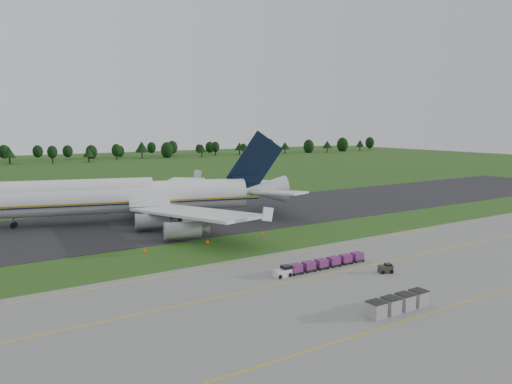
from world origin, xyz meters
TOP-DOWN VIEW (x-y plane):
  - ground at (0.00, 0.00)m, footprint 600.00×600.00m
  - apron at (0.00, -34.00)m, footprint 300.00×52.00m
  - taxiway at (0.00, 28.00)m, footprint 300.00×40.00m
  - apron_markings at (0.00, -26.98)m, footprint 300.00×30.20m
  - tree_line at (17.09, 219.18)m, footprint 526.69×21.61m
  - aircraft at (-9.37, 32.06)m, footprint 72.20×67.51m
  - baggage_train at (3.07, -19.45)m, footprint 16.84×1.53m
  - utility_cart at (10.05, -26.10)m, footprint 2.26×1.79m
  - uld_row at (-0.18, -37.54)m, footprint 9.09×1.89m
  - edge_markers at (-3.68, 4.38)m, footprint 24.47×0.30m

SIDE VIEW (x-z plane):
  - ground at x=0.00m, z-range 0.00..0.00m
  - apron at x=0.00m, z-range 0.00..0.06m
  - taxiway at x=0.00m, z-range 0.00..0.08m
  - apron_markings at x=0.00m, z-range 0.06..0.07m
  - edge_markers at x=-3.68m, z-range -0.03..0.57m
  - utility_cart at x=10.05m, z-range 0.05..1.13m
  - baggage_train at x=3.07m, z-range 0.12..1.59m
  - uld_row at x=-0.18m, z-range 0.07..1.93m
  - tree_line at x=17.09m, z-range 0.37..11.12m
  - aircraft at x=-9.37m, z-range -4.34..15.91m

